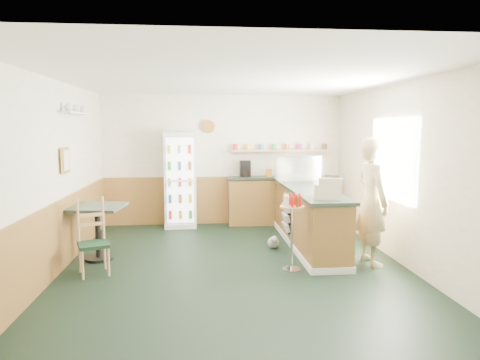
{
  "coord_description": "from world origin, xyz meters",
  "views": [
    {
      "loc": [
        -0.46,
        -5.98,
        2.03
      ],
      "look_at": [
        0.14,
        0.6,
        1.22
      ],
      "focal_mm": 32.0,
      "sensor_mm": 36.0,
      "label": 1
    }
  ],
  "objects": [
    {
      "name": "ground",
      "position": [
        0.0,
        0.0,
        0.0
      ],
      "size": [
        6.0,
        6.0,
        0.0
      ],
      "primitive_type": "plane",
      "color": "black",
      "rests_on": "ground"
    },
    {
      "name": "room_envelope",
      "position": [
        -0.23,
        0.73,
        1.52
      ],
      "size": [
        5.04,
        6.02,
        2.72
      ],
      "color": "#ECE5C9",
      "rests_on": "ground"
    },
    {
      "name": "service_counter",
      "position": [
        1.35,
        1.07,
        0.46
      ],
      "size": [
        0.68,
        3.01,
        1.01
      ],
      "color": "olive",
      "rests_on": "ground"
    },
    {
      "name": "back_counter",
      "position": [
        1.19,
        2.8,
        0.55
      ],
      "size": [
        2.24,
        0.42,
        1.69
      ],
      "color": "olive",
      "rests_on": "ground"
    },
    {
      "name": "drinks_fridge",
      "position": [
        -0.88,
        2.74,
        0.97
      ],
      "size": [
        0.64,
        0.54,
        1.94
      ],
      "color": "silver",
      "rests_on": "ground"
    },
    {
      "name": "display_case",
      "position": [
        1.35,
        1.81,
        1.25
      ],
      "size": [
        0.84,
        0.44,
        0.48
      ],
      "color": "silver",
      "rests_on": "service_counter"
    },
    {
      "name": "cash_register",
      "position": [
        1.35,
        -0.01,
        1.12
      ],
      "size": [
        0.45,
        0.46,
        0.21
      ],
      "primitive_type": "cube",
      "rotation": [
        0.0,
        0.0,
        -0.22
      ],
      "color": "beige",
      "rests_on": "service_counter"
    },
    {
      "name": "shopkeeper",
      "position": [
        2.05,
        0.03,
        0.94
      ],
      "size": [
        0.52,
        0.67,
        1.89
      ],
      "primitive_type": "imported",
      "rotation": [
        0.0,
        0.0,
        1.68
      ],
      "color": "tan",
      "rests_on": "ground"
    },
    {
      "name": "condiment_stand",
      "position": [
        0.81,
        -0.14,
        0.74
      ],
      "size": [
        0.35,
        0.35,
        1.08
      ],
      "rotation": [
        0.0,
        0.0,
        0.29
      ],
      "color": "silver",
      "rests_on": "ground"
    },
    {
      "name": "newspaper_rack",
      "position": [
        0.99,
        1.16,
        0.47
      ],
      "size": [
        0.09,
        0.41,
        0.49
      ],
      "color": "black",
      "rests_on": "ground"
    },
    {
      "name": "cafe_table",
      "position": [
        -2.05,
        0.61,
        0.59
      ],
      "size": [
        0.85,
        0.85,
        0.84
      ],
      "rotation": [
        0.0,
        0.0,
        -0.12
      ],
      "color": "black",
      "rests_on": "ground"
    },
    {
      "name": "cafe_chair",
      "position": [
        -1.95,
        0.01,
        0.55
      ],
      "size": [
        0.51,
        0.51,
        1.06
      ],
      "rotation": [
        0.0,
        0.0,
        0.36
      ],
      "color": "black",
      "rests_on": "ground"
    },
    {
      "name": "dog_doorstop",
      "position": [
        0.74,
        0.95,
        0.11
      ],
      "size": [
        0.2,
        0.26,
        0.24
      ],
      "rotation": [
        0.0,
        0.0,
        0.35
      ],
      "color": "#979691",
      "rests_on": "ground"
    }
  ]
}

